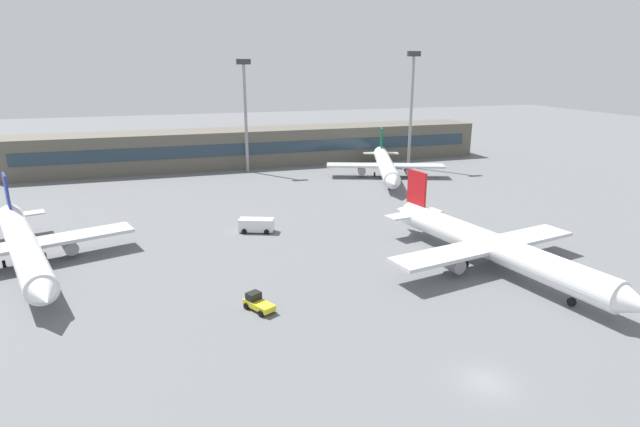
% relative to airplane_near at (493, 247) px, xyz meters
% --- Properties ---
extents(ground_plane, '(400.00, 400.00, 0.00)m').
position_rel_airplane_near_xyz_m(ground_plane, '(-14.52, 20.15, -2.96)').
color(ground_plane, slate).
extents(terminal_building, '(116.14, 12.13, 9.00)m').
position_rel_airplane_near_xyz_m(terminal_building, '(-14.52, 77.17, 1.54)').
color(terminal_building, '#5B564C').
rests_on(terminal_building, ground_plane).
extents(airplane_near, '(27.57, 39.07, 9.72)m').
position_rel_airplane_near_xyz_m(airplane_near, '(0.00, 0.00, 0.00)').
color(airplane_near, white).
rests_on(airplane_near, ground_plane).
extents(airplane_mid, '(26.55, 37.21, 9.47)m').
position_rel_airplane_near_xyz_m(airplane_mid, '(-55.44, 17.80, -0.08)').
color(airplane_mid, white).
rests_on(airplane_mid, ground_plane).
extents(airplane_far, '(26.22, 36.65, 9.39)m').
position_rel_airplane_near_xyz_m(airplane_far, '(9.30, 52.27, -0.10)').
color(airplane_far, white).
rests_on(airplane_far, ground_plane).
extents(baggage_tug_yellow, '(3.07, 3.88, 1.75)m').
position_rel_airplane_near_xyz_m(baggage_tug_yellow, '(-29.79, -1.97, -2.16)').
color(baggage_tug_yellow, yellow).
rests_on(baggage_tug_yellow, ground_plane).
extents(service_van_white, '(5.57, 3.73, 2.08)m').
position_rel_airplane_near_xyz_m(service_van_white, '(-25.29, 23.28, -1.85)').
color(service_van_white, white).
rests_on(service_van_white, ground_plane).
extents(floodlight_tower_west, '(3.20, 0.80, 27.50)m').
position_rel_airplane_near_xyz_m(floodlight_tower_west, '(19.79, 61.65, 12.83)').
color(floodlight_tower_west, gray).
rests_on(floodlight_tower_west, ground_plane).
extents(floodlight_tower_east, '(3.20, 0.80, 25.70)m').
position_rel_airplane_near_xyz_m(floodlight_tower_east, '(-19.05, 68.36, 11.91)').
color(floodlight_tower_east, gray).
rests_on(floodlight_tower_east, ground_plane).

